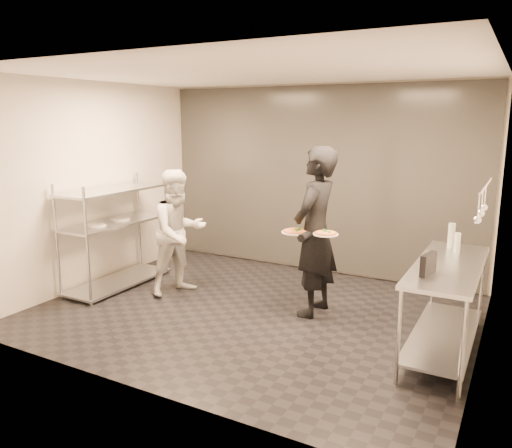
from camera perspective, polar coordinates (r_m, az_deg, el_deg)
The scene contains 13 objects.
room_shell at distance 6.80m, azimuth 4.37°, elevation 4.34°, with size 5.00×4.00×2.80m.
pass_rack at distance 7.15m, azimuth -15.73°, elevation -0.84°, with size 0.60×1.60×1.50m.
prep_counter at distance 5.28m, azimuth 20.93°, elevation -7.33°, with size 0.60×1.80×0.92m.
utensil_rail at distance 5.04m, azimuth 24.49°, elevation 2.31°, with size 0.07×1.20×0.31m.
waiter at distance 5.86m, azimuth 6.78°, elevation -0.93°, with size 0.73×0.48×2.00m, color black.
chef at distance 6.65m, azimuth -8.79°, elevation -0.94°, with size 0.80×0.63×1.65m, color silver.
pizza_plate_near at distance 5.76m, azimuth 4.61°, elevation -0.85°, with size 0.34×0.34×0.05m.
pizza_plate_far at distance 5.61m, azimuth 7.96°, elevation -1.08°, with size 0.28×0.28×0.05m.
salad_plate at distance 6.10m, azimuth 6.96°, elevation 2.83°, with size 0.26×0.26×0.07m.
pos_monitor at distance 4.75m, azimuth 19.09°, elevation -4.34°, with size 0.05×0.27×0.20m, color black.
bottle_green at distance 5.82m, azimuth 21.43°, elevation -1.22°, with size 0.07×0.07×0.27m, color #95A295.
bottle_clear at distance 5.62m, azimuth 22.01°, elevation -2.01°, with size 0.06×0.06×0.21m, color #95A295.
bottle_dark at distance 5.95m, azimuth 21.37°, elevation -1.32°, with size 0.06×0.06×0.19m, color black.
Camera 1 is at (2.75, -4.97, 2.30)m, focal length 35.00 mm.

